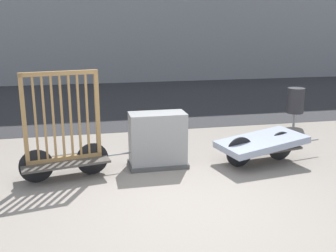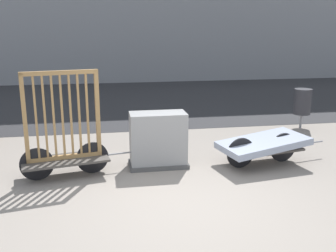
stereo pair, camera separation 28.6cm
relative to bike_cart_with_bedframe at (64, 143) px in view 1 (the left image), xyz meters
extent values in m
plane|color=gray|center=(1.81, -1.52, -0.64)|extent=(60.00, 60.00, 0.00)
cube|color=#2D2D30|center=(1.81, 7.12, -0.63)|extent=(56.00, 8.66, 0.01)
cube|color=#4C4742|center=(-0.01, 0.00, -0.33)|extent=(1.56, 0.93, 0.04)
cylinder|color=black|center=(0.46, 0.09, -0.35)|extent=(0.57, 0.15, 0.57)
cylinder|color=black|center=(-0.47, -0.09, -0.35)|extent=(0.57, 0.15, 0.57)
cylinder|color=gray|center=(1.05, 0.21, -0.33)|extent=(0.69, 0.17, 0.03)
cube|color=#A87F4C|center=(-0.01, 0.00, -0.27)|extent=(1.26, 0.32, 0.07)
cube|color=#A87F4C|center=(-0.01, 0.00, 1.19)|extent=(1.26, 0.32, 0.07)
cube|color=#A87F4C|center=(-0.60, -0.12, 0.46)|extent=(0.08, 0.08, 1.53)
cube|color=#A87F4C|center=(0.58, 0.12, 0.46)|extent=(0.08, 0.08, 1.53)
cube|color=#A87F4C|center=(-0.42, -0.09, 0.46)|extent=(0.04, 0.06, 1.46)
cube|color=#A87F4C|center=(-0.28, -0.06, 0.46)|extent=(0.04, 0.06, 1.46)
cube|color=#A87F4C|center=(-0.15, -0.03, 0.46)|extent=(0.04, 0.06, 1.46)
cube|color=#A87F4C|center=(-0.01, 0.00, 0.46)|extent=(0.04, 0.06, 1.46)
cube|color=#A87F4C|center=(0.13, 0.03, 0.46)|extent=(0.04, 0.06, 1.46)
cube|color=#A87F4C|center=(0.27, 0.05, 0.46)|extent=(0.04, 0.06, 1.46)
cube|color=#A87F4C|center=(0.41, 0.08, 0.46)|extent=(0.04, 0.06, 1.46)
cube|color=#4C4742|center=(3.64, 0.00, -0.33)|extent=(1.56, 0.94, 0.04)
cylinder|color=black|center=(4.10, 0.09, -0.35)|extent=(0.57, 0.15, 0.57)
cylinder|color=black|center=(3.17, -0.10, -0.35)|extent=(0.57, 0.15, 0.57)
cylinder|color=gray|center=(4.69, 0.21, -0.33)|extent=(0.69, 0.17, 0.03)
cube|color=#9EA8BC|center=(3.64, 0.00, -0.21)|extent=(1.75, 1.21, 0.27)
cube|color=#4C4C4C|center=(1.67, 0.25, -0.60)|extent=(1.10, 0.58, 0.08)
cube|color=gray|center=(1.67, 0.25, -0.12)|extent=(1.04, 0.52, 1.03)
cylinder|color=gray|center=(5.71, 2.43, -0.45)|extent=(0.06, 0.06, 0.37)
cylinder|color=#2D2D33|center=(5.71, 2.43, 0.06)|extent=(0.44, 0.44, 0.65)
camera|label=1|loc=(0.39, -6.64, 1.95)|focal=42.00mm
camera|label=2|loc=(0.67, -6.70, 1.95)|focal=42.00mm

